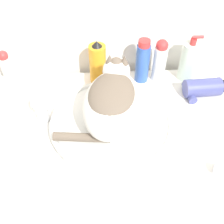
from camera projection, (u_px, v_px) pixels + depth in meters
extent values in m
cube|color=white|center=(111.00, 182.00, 1.31)|extent=(0.92, 0.57, 0.85)
cylinder|color=silver|center=(112.00, 125.00, 0.97)|extent=(0.40, 0.40, 0.04)
torus|color=silver|center=(112.00, 121.00, 0.96)|extent=(0.42, 0.42, 0.02)
ellipsoid|color=silver|center=(112.00, 104.00, 0.90)|extent=(0.23, 0.32, 0.15)
ellipsoid|color=#6B5B4C|center=(112.00, 95.00, 0.87)|extent=(0.18, 0.24, 0.07)
sphere|color=silver|center=(116.00, 71.00, 0.94)|extent=(0.09, 0.09, 0.09)
sphere|color=#6B5B4C|center=(116.00, 65.00, 0.93)|extent=(0.05, 0.05, 0.05)
cone|color=#6B5B4C|center=(124.00, 60.00, 0.91)|extent=(0.03, 0.03, 0.03)
cone|color=#6B5B4C|center=(109.00, 59.00, 0.91)|extent=(0.03, 0.03, 0.03)
cylinder|color=#6B5B4C|center=(82.00, 137.00, 0.88)|extent=(0.18, 0.05, 0.03)
cylinder|color=silver|center=(43.00, 114.00, 0.99)|extent=(0.04, 0.04, 0.06)
cylinder|color=silver|center=(53.00, 105.00, 0.95)|extent=(0.10, 0.05, 0.07)
sphere|color=silver|center=(40.00, 102.00, 0.95)|extent=(0.06, 0.06, 0.06)
cylinder|color=white|center=(159.00, 64.00, 1.11)|extent=(0.05, 0.05, 0.15)
sphere|color=red|center=(162.00, 45.00, 1.05)|extent=(0.05, 0.05, 0.05)
cylinder|color=white|center=(8.00, 71.00, 1.10)|extent=(0.04, 0.04, 0.13)
sphere|color=red|center=(3.00, 56.00, 1.04)|extent=(0.04, 0.04, 0.04)
cylinder|color=silver|center=(189.00, 62.00, 1.11)|extent=(0.07, 0.07, 0.16)
cylinder|color=red|center=(193.00, 41.00, 1.05)|extent=(0.02, 0.02, 0.02)
cylinder|color=red|center=(198.00, 37.00, 1.03)|extent=(0.04, 0.01, 0.01)
cylinder|color=orange|center=(98.00, 64.00, 1.10)|extent=(0.07, 0.07, 0.17)
cone|color=black|center=(97.00, 44.00, 1.03)|extent=(0.04, 0.04, 0.02)
cylinder|color=#335BB7|center=(142.00, 63.00, 1.11)|extent=(0.05, 0.05, 0.16)
cylinder|color=red|center=(144.00, 43.00, 1.04)|extent=(0.05, 0.05, 0.02)
cylinder|color=#474C8C|center=(203.00, 88.00, 1.08)|extent=(0.14, 0.08, 0.07)
cylinder|color=#474C8C|center=(189.00, 92.00, 1.09)|extent=(0.04, 0.10, 0.03)
cylinder|color=black|center=(222.00, 86.00, 1.08)|extent=(0.02, 0.05, 0.05)
cube|color=silver|center=(10.00, 170.00, 0.85)|extent=(0.08, 0.04, 0.02)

